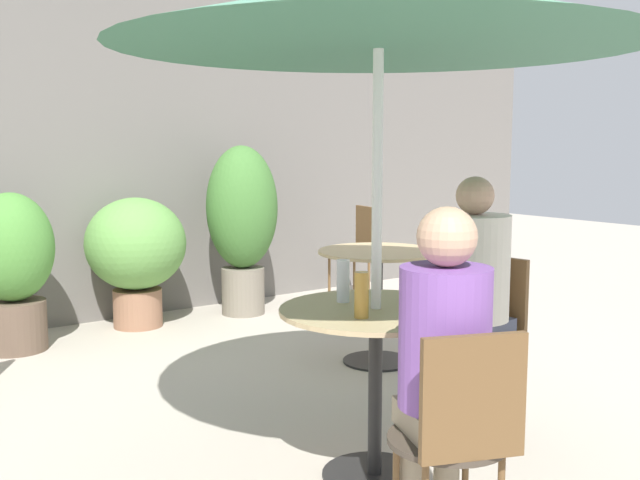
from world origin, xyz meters
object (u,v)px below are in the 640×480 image
bistro_chair_1 (486,324)px  potted_plant_1 (136,249)px  beer_glass_1 (362,295)px  potted_plant_0 (12,263)px  beer_glass_0 (343,281)px  bistro_chair_3 (358,244)px  cafe_table_far (378,279)px  cafe_table_near (376,349)px  beer_glass_2 (419,290)px  umbrella (379,14)px  bistro_chair_0 (459,429)px  seated_person_0 (443,353)px  seated_person_1 (471,284)px  potted_plant_2 (242,218)px

bistro_chair_1 → potted_plant_1: size_ratio=0.85×
beer_glass_1 → potted_plant_0: potted_plant_0 is taller
bistro_chair_1 → beer_glass_0: size_ratio=4.62×
bistro_chair_3 → potted_plant_1: size_ratio=0.85×
cafe_table_far → beer_glass_1: 1.91m
cafe_table_far → bistro_chair_3: bearing=54.8°
cafe_table_near → beer_glass_2: 0.31m
cafe_table_far → umbrella: 2.22m
bistro_chair_0 → beer_glass_1: bearing=-80.9°
bistro_chair_3 → beer_glass_2: size_ratio=5.77×
bistro_chair_1 → seated_person_0: size_ratio=0.70×
beer_glass_0 → umbrella: bearing=-79.4°
umbrella → cafe_table_far: bearing=48.7°
bistro_chair_1 → umbrella: 1.66m
cafe_table_near → potted_plant_0: bearing=103.4°
cafe_table_far → umbrella: umbrella is taller
bistro_chair_3 → beer_glass_2: beer_glass_2 is taller
bistro_chair_3 → beer_glass_2: bearing=-25.9°
beer_glass_2 → potted_plant_1: (0.08, 3.25, -0.21)m
potted_plant_0 → bistro_chair_0: bearing=-84.0°
bistro_chair_0 → seated_person_0: size_ratio=0.70×
cafe_table_near → potted_plant_1: size_ratio=0.81×
seated_person_1 → beer_glass_1: seated_person_1 is taller
cafe_table_near → cafe_table_far: 1.72m
cafe_table_near → potted_plant_0: potted_plant_0 is taller
beer_glass_0 → beer_glass_2: (0.19, -0.28, -0.02)m
bistro_chair_0 → potted_plant_1: size_ratio=0.85×
seated_person_0 → umbrella: umbrella is taller
bistro_chair_0 → beer_glass_2: bearing=-102.7°
beer_glass_2 → potted_plant_1: potted_plant_1 is taller
bistro_chair_1 → bistro_chair_3: bearing=145.2°
beer_glass_1 → beer_glass_2: bearing=0.1°
cafe_table_near → potted_plant_1: bearing=85.6°
bistro_chair_1 → beer_glass_1: size_ratio=4.68×
bistro_chair_1 → potted_plant_2: potted_plant_2 is taller
bistro_chair_0 → bistro_chair_1: (1.15, 0.89, 0.00)m
seated_person_0 → beer_glass_2: size_ratio=8.24×
cafe_table_near → cafe_table_far: size_ratio=1.05×
cafe_table_far → potted_plant_1: (-0.89, 1.86, 0.05)m
beer_glass_1 → bistro_chair_0: bearing=-103.1°
cafe_table_far → seated_person_0: bearing=-125.8°
seated_person_0 → beer_glass_0: seated_person_0 is taller
cafe_table_far → seated_person_1: 1.29m
potted_plant_1 → potted_plant_2: (0.90, -0.11, 0.20)m
cafe_table_near → seated_person_0: size_ratio=0.66×
potted_plant_2 → umbrella: size_ratio=0.65×
umbrella → beer_glass_1: bearing=-149.1°
beer_glass_1 → umbrella: (0.16, 0.10, 1.12)m
seated_person_0 → umbrella: (0.26, 0.65, 1.21)m
bistro_chair_0 → umbrella: umbrella is taller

